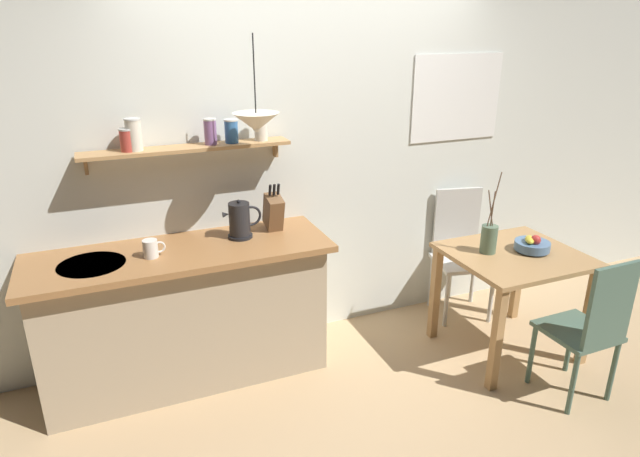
# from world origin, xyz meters

# --- Properties ---
(ground_plane) EXTENTS (14.00, 14.00, 0.00)m
(ground_plane) POSITION_xyz_m (0.00, 0.00, 0.00)
(ground_plane) COLOR tan
(back_wall) EXTENTS (6.80, 0.11, 2.70)m
(back_wall) POSITION_xyz_m (0.20, 0.65, 1.35)
(back_wall) COLOR silver
(back_wall) RESTS_ON ground_plane
(kitchen_counter) EXTENTS (1.83, 0.63, 0.92)m
(kitchen_counter) POSITION_xyz_m (-1.00, 0.32, 0.47)
(kitchen_counter) COLOR tan
(kitchen_counter) RESTS_ON ground_plane
(wall_shelf) EXTENTS (1.27, 0.20, 0.32)m
(wall_shelf) POSITION_xyz_m (-0.86, 0.49, 1.55)
(wall_shelf) COLOR tan
(dining_table) EXTENTS (0.86, 0.78, 0.75)m
(dining_table) POSITION_xyz_m (1.15, -0.21, 0.63)
(dining_table) COLOR tan
(dining_table) RESTS_ON ground_plane
(dining_chair_near) EXTENTS (0.40, 0.40, 0.96)m
(dining_chair_near) POSITION_xyz_m (1.20, -0.84, 0.52)
(dining_chair_near) COLOR #4C6B5B
(dining_chair_near) RESTS_ON ground_plane
(dining_chair_far) EXTENTS (0.50, 0.48, 1.00)m
(dining_chair_far) POSITION_xyz_m (1.17, 0.42, 0.55)
(dining_chair_far) COLOR silver
(dining_chair_far) RESTS_ON ground_plane
(fruit_bowl) EXTENTS (0.24, 0.24, 0.13)m
(fruit_bowl) POSITION_xyz_m (1.27, -0.23, 0.80)
(fruit_bowl) COLOR #51759E
(fruit_bowl) RESTS_ON dining_table
(twig_vase) EXTENTS (0.11, 0.11, 0.56)m
(twig_vase) POSITION_xyz_m (0.98, -0.13, 0.85)
(twig_vase) COLOR #567056
(twig_vase) RESTS_ON dining_table
(electric_kettle) EXTENTS (0.25, 0.16, 0.26)m
(electric_kettle) POSITION_xyz_m (-0.60, 0.36, 1.04)
(electric_kettle) COLOR black
(electric_kettle) RESTS_ON kitchen_counter
(knife_block) EXTENTS (0.10, 0.20, 0.33)m
(knife_block) POSITION_xyz_m (-0.37, 0.41, 1.05)
(knife_block) COLOR brown
(knife_block) RESTS_ON kitchen_counter
(coffee_mug_by_sink) EXTENTS (0.13, 0.09, 0.11)m
(coffee_mug_by_sink) POSITION_xyz_m (-1.17, 0.25, 0.98)
(coffee_mug_by_sink) COLOR white
(coffee_mug_by_sink) RESTS_ON kitchen_counter
(pendant_lamp) EXTENTS (0.28, 0.28, 0.55)m
(pendant_lamp) POSITION_xyz_m (-0.51, 0.24, 1.68)
(pendant_lamp) COLOR black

